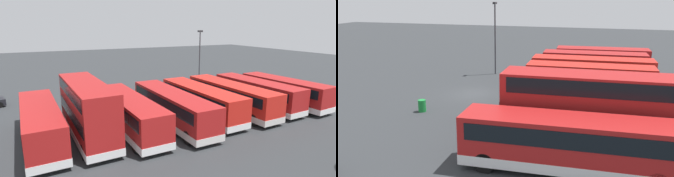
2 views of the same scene
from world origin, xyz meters
The scene contains 11 objects.
ground_plane centered at (0.00, 0.00, 0.00)m, with size 140.00×140.00×0.00m, color #2D3033.
bus_single_deck_near_end centered at (-12.53, 10.97, 1.62)m, with size 3.35×10.53×2.95m.
bus_single_deck_second centered at (-9.15, 10.28, 1.62)m, with size 3.24×10.95×2.95m.
bus_single_deck_third centered at (-5.59, 10.28, 1.62)m, with size 3.24×11.73×2.95m.
bus_single_deck_fourth centered at (-1.92, 10.30, 1.62)m, with size 3.11×11.16×2.95m.
bus_single_deck_fifth centered at (1.55, 10.92, 1.62)m, with size 2.96×12.04×2.95m.
bus_single_deck_sixth centered at (5.57, 10.77, 1.62)m, with size 3.02×11.65×2.95m.
bus_double_decker_seventh centered at (9.04, 10.92, 2.45)m, with size 3.10×10.19×4.55m.
bus_single_deck_far_end centered at (12.44, 10.29, 1.62)m, with size 3.13×11.36×2.95m.
lamp_post_tall centered at (-8.69, -0.74, 4.74)m, with size 0.70×0.30×8.12m.
waste_bin_yellow centered at (5.90, -1.93, 0.47)m, with size 0.60×0.60×0.95m, color #197F33.
Camera 1 is at (12.27, 32.08, 8.87)m, focal length 29.11 mm.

